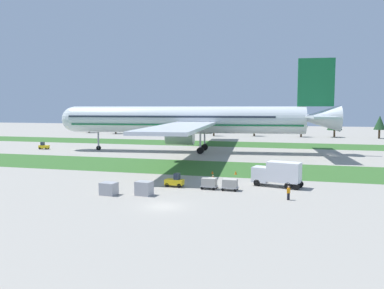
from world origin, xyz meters
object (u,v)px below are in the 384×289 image
(pushback_tractor, at_px, (44,146))
(taxiway_marker_2, at_px, (262,173))
(cargo_dolly_second, at_px, (230,184))
(ground_crew_marshaller, at_px, (288,192))
(cargo_dolly_lead, at_px, (209,182))
(taxiway_marker_0, at_px, (236,173))
(ground_crew_loader, at_px, (213,181))
(taxiway_marker_1, at_px, (212,172))
(uld_container_0, at_px, (109,189))
(baggage_tug, at_px, (175,181))
(uld_container_1, at_px, (144,188))
(airliner, at_px, (194,120))
(catering_truck, at_px, (277,173))

(pushback_tractor, distance_m, taxiway_marker_2, 64.86)
(cargo_dolly_second, height_order, ground_crew_marshaller, ground_crew_marshaller)
(cargo_dolly_second, xyz_separation_m, ground_crew_marshaller, (7.74, -3.57, 0.03))
(cargo_dolly_lead, distance_m, taxiway_marker_0, 12.64)
(pushback_tractor, xyz_separation_m, taxiway_marker_0, (55.64, -25.93, -0.49))
(ground_crew_marshaller, bearing_deg, taxiway_marker_0, 70.72)
(ground_crew_loader, relative_size, taxiway_marker_1, 3.43)
(cargo_dolly_lead, bearing_deg, taxiway_marker_1, 12.41)
(uld_container_0, height_order, taxiway_marker_2, uld_container_0)
(taxiway_marker_0, relative_size, taxiway_marker_2, 1.42)
(taxiway_marker_1, bearing_deg, baggage_tug, -103.96)
(cargo_dolly_second, distance_m, uld_container_0, 16.05)
(ground_crew_marshaller, distance_m, uld_container_1, 18.03)
(cargo_dolly_second, height_order, taxiway_marker_1, cargo_dolly_second)
(taxiway_marker_2, bearing_deg, taxiway_marker_0, -166.70)
(ground_crew_marshaller, xyz_separation_m, ground_crew_loader, (-10.37, 4.92, 0.00))
(airliner, relative_size, baggage_tug, 32.33)
(cargo_dolly_second, distance_m, taxiway_marker_1, 13.22)
(pushback_tractor, distance_m, uld_container_1, 64.15)
(uld_container_0, relative_size, taxiway_marker_1, 3.94)
(pushback_tractor, xyz_separation_m, uld_container_1, (46.52, -44.16, 0.07))
(pushback_tractor, xyz_separation_m, taxiway_marker_1, (51.73, -26.32, -0.56))
(cargo_dolly_lead, relative_size, uld_container_1, 1.13)
(taxiway_marker_2, bearing_deg, catering_truck, -72.81)
(airliner, bearing_deg, cargo_dolly_second, -164.84)
(ground_crew_loader, height_order, uld_container_1, uld_container_1)
(cargo_dolly_lead, height_order, ground_crew_marshaller, ground_crew_marshaller)
(taxiway_marker_1, xyz_separation_m, taxiway_marker_2, (8.15, 1.39, -0.02))
(catering_truck, relative_size, taxiway_marker_1, 14.41)
(taxiway_marker_0, distance_m, taxiway_marker_1, 3.93)
(airliner, height_order, pushback_tractor, airliner)
(catering_truck, bearing_deg, cargo_dolly_second, 139.00)
(uld_container_1, relative_size, taxiway_marker_0, 3.08)
(uld_container_0, bearing_deg, uld_container_1, 12.34)
(taxiway_marker_0, distance_m, taxiway_marker_2, 4.36)
(cargo_dolly_lead, xyz_separation_m, pushback_tractor, (-53.80, 38.41, -0.10))
(ground_crew_loader, bearing_deg, uld_container_0, 178.48)
(baggage_tug, xyz_separation_m, taxiway_marker_2, (11.09, 13.25, -0.59))
(pushback_tractor, bearing_deg, cargo_dolly_lead, 48.96)
(baggage_tug, height_order, taxiway_marker_0, baggage_tug)
(cargo_dolly_second, height_order, taxiway_marker_2, cargo_dolly_second)
(uld_container_0, bearing_deg, catering_truck, 27.46)
(taxiway_marker_0, bearing_deg, taxiway_marker_2, 13.30)
(airliner, relative_size, ground_crew_marshaller, 49.39)
(airliner, height_order, taxiway_marker_1, airliner)
(uld_container_0, bearing_deg, taxiway_marker_1, 62.80)
(catering_truck, distance_m, ground_crew_marshaller, 7.99)
(uld_container_1, bearing_deg, taxiway_marker_2, 55.24)
(cargo_dolly_lead, relative_size, catering_truck, 0.31)
(pushback_tractor, relative_size, taxiway_marker_1, 5.35)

